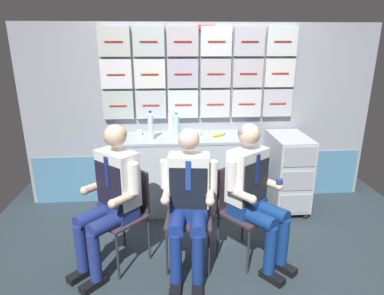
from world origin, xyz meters
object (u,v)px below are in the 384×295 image
Objects in this scene: folding_chair_left at (127,205)px; espresso_cup_small at (198,133)px; water_bottle_short at (171,124)px; snack_banana at (218,135)px; folding_chair_by_counter at (239,201)px; crew_member_right at (188,197)px; folding_chair_right at (189,205)px; service_trolley at (287,170)px; crew_member_by_counter at (254,189)px; crew_member_left at (111,192)px.

espresso_cup_small is (0.73, 0.95, 0.40)m from folding_chair_left.
water_bottle_short reaches higher than snack_banana.
espresso_cup_small reaches higher than folding_chair_by_counter.
crew_member_right is (0.54, -0.21, 0.16)m from folding_chair_left.
crew_member_right is 4.17× the size of water_bottle_short.
water_bottle_short is (-0.60, 0.98, 0.51)m from folding_chair_by_counter.
folding_chair_right is at bearing -175.01° from folding_chair_by_counter.
service_trolley reaches higher than folding_chair_by_counter.
folding_chair_left is at bearing 173.28° from crew_member_by_counter.
crew_member_right reaches higher than service_trolley.
espresso_cup_small is at bearing 80.66° from crew_member_right.
folding_chair_right is 1.09m from snack_banana.
crew_member_left is at bearing 172.10° from crew_member_right.
folding_chair_by_counter is (1.02, -0.00, 0.00)m from folding_chair_left.
crew_member_left reaches higher than folding_chair_right.
service_trolley is at bearing 39.84° from crew_member_right.
espresso_cup_small is at bearing 106.95° from folding_chair_by_counter.
crew_member_left is 1.03× the size of crew_member_right.
service_trolley is at bearing -6.46° from espresso_cup_small.
folding_chair_right is at bearing 6.03° from crew_member_left.
crew_member_by_counter is (0.56, -0.09, 0.18)m from folding_chair_right.
crew_member_right is 16.94× the size of espresso_cup_small.
folding_chair_right is 0.46m from folding_chair_by_counter.
folding_chair_left is 5.03× the size of snack_banana.
water_bottle_short is (-0.14, 1.02, 0.51)m from folding_chair_right.
folding_chair_by_counter is at bearing 4.99° from folding_chair_right.
water_bottle_short reaches higher than folding_chair_right.
service_trolley is 1.19m from crew_member_by_counter.
crew_member_left is at bearing -133.66° from folding_chair_left.
crew_member_by_counter is (0.10, -0.13, 0.18)m from folding_chair_by_counter.
folding_chair_by_counter is (0.46, 0.04, 0.00)m from folding_chair_right.
crew_member_by_counter is at bearing -0.76° from crew_member_left.
water_bottle_short is 1.76× the size of snack_banana.
crew_member_right is at bearing -172.70° from crew_member_by_counter.
water_bottle_short is at bearing 95.75° from crew_member_right.
folding_chair_right is at bearing 83.05° from crew_member_right.
crew_member_right reaches higher than folding_chair_left.
folding_chair_by_counter is 11.60× the size of espresso_cup_small.
espresso_cup_small is (0.19, 1.16, 0.24)m from crew_member_right.
crew_member_right is at bearing -96.95° from folding_chair_right.
folding_chair_left is 1.00× the size of folding_chair_by_counter.
snack_banana is (0.23, -0.05, -0.01)m from espresso_cup_small.
service_trolley is at bearing 35.59° from folding_chair_right.
crew_member_left is 17.38× the size of espresso_cup_small.
service_trolley is at bearing 55.44° from crew_member_by_counter.
crew_member_left reaches higher than folding_chair_left.
crew_member_by_counter is (0.58, 0.07, 0.02)m from crew_member_right.
espresso_cup_small reaches higher than folding_chair_left.
service_trolley is 0.71× the size of crew_member_by_counter.
snack_banana is (-0.83, 0.07, 0.44)m from service_trolley.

